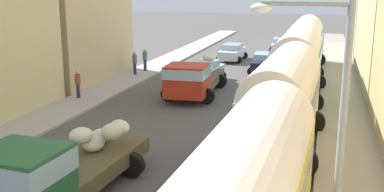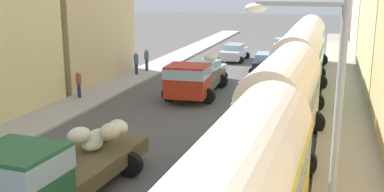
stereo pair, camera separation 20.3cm
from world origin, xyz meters
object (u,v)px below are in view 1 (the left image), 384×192
object	(u,v)px
pedestrian_0	(78,83)
pedestrian_1	(135,62)
parked_bus_1	(284,97)
cargo_truck_0	(56,169)
car_0	(206,71)
car_2	(264,63)
streetlamp_near	(327,122)
cargo_truck_1	(193,78)
parked_bus_3	(305,42)
car_3	(280,46)
parked_bus_2	(298,61)
parked_bus_0	(248,192)
car_1	(232,52)
pedestrian_2	(145,59)

from	to	relation	value
pedestrian_0	pedestrian_1	world-z (taller)	pedestrian_1
parked_bus_1	cargo_truck_0	size ratio (longest dim) A/B	1.20
car_0	pedestrian_0	world-z (taller)	pedestrian_0
pedestrian_0	pedestrian_1	bearing A→B (deg)	87.12
pedestrian_0	car_2	bearing A→B (deg)	51.20
streetlamp_near	cargo_truck_1	bearing A→B (deg)	114.96
cargo_truck_1	parked_bus_3	bearing A→B (deg)	60.23
cargo_truck_1	car_3	bearing A→B (deg)	80.30
parked_bus_2	pedestrian_1	world-z (taller)	parked_bus_2
parked_bus_0	car_3	bearing A→B (deg)	94.27
cargo_truck_1	car_3	distance (m)	19.77
cargo_truck_1	car_3	world-z (taller)	cargo_truck_1
parked_bus_2	pedestrian_0	size ratio (longest dim) A/B	4.92
car_0	pedestrian_1	bearing A→B (deg)	173.33
car_1	cargo_truck_1	bearing A→B (deg)	-88.43
parked_bus_1	pedestrian_0	size ratio (longest dim) A/B	4.72
cargo_truck_0	cargo_truck_1	distance (m)	14.70
parked_bus_3	car_3	world-z (taller)	parked_bus_3
car_3	pedestrian_0	bearing A→B (deg)	-113.61
parked_bus_3	car_1	distance (m)	7.50
cargo_truck_0	cargo_truck_1	bearing A→B (deg)	89.64
car_2	car_3	xyz separation A→B (m)	(0.27, 10.39, 0.00)
parked_bus_1	streetlamp_near	xyz separation A→B (m)	(1.60, -8.88, 1.67)
parked_bus_0	car_3	xyz separation A→B (m)	(-2.68, 35.97, -1.36)
parked_bus_3	parked_bus_0	bearing A→B (deg)	-90.00
parked_bus_0	pedestrian_1	xyz separation A→B (m)	(-11.94, 21.52, -1.09)
car_3	streetlamp_near	distance (m)	36.23
parked_bus_1	car_2	xyz separation A→B (m)	(-2.95, 16.58, -1.45)
car_0	car_2	size ratio (longest dim) A/B	0.98
pedestrian_0	streetlamp_near	world-z (taller)	streetlamp_near
cargo_truck_0	car_0	bearing A→B (deg)	90.72
parked_bus_0	car_1	distance (m)	31.29
parked_bus_2	pedestrian_1	size ratio (longest dim) A/B	4.79
pedestrian_0	cargo_truck_0	bearing A→B (deg)	-62.92
parked_bus_1	streetlamp_near	world-z (taller)	streetlamp_near
parked_bus_2	car_3	distance (m)	18.23
car_1	car_3	bearing A→B (deg)	55.32
car_3	pedestrian_2	xyz separation A→B (m)	(-9.07, -12.86, 0.28)
cargo_truck_0	streetlamp_near	size ratio (longest dim) A/B	1.09
car_1	pedestrian_1	distance (m)	10.63
parked_bus_2	cargo_truck_1	bearing A→B (deg)	-165.85
cargo_truck_0	cargo_truck_1	world-z (taller)	cargo_truck_0
cargo_truck_0	parked_bus_1	bearing A→B (deg)	49.75
pedestrian_1	car_3	bearing A→B (deg)	57.36
parked_bus_0	parked_bus_3	world-z (taller)	parked_bus_3
car_0	streetlamp_near	size ratio (longest dim) A/B	0.63
parked_bus_2	car_1	world-z (taller)	parked_bus_2
car_1	car_2	bearing A→B (deg)	-55.47
parked_bus_1	pedestrian_1	bearing A→B (deg)	133.62
parked_bus_2	pedestrian_0	xyz separation A→B (m)	(-12.32, -4.07, -1.25)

